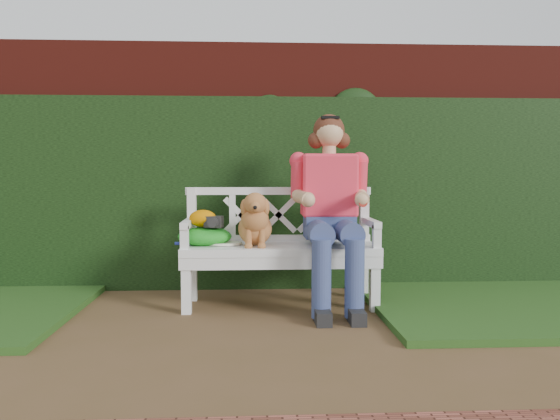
{
  "coord_description": "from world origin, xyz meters",
  "views": [
    {
      "loc": [
        0.19,
        -3.21,
        1.04
      ],
      "look_at": [
        0.41,
        0.99,
        0.75
      ],
      "focal_mm": 35.0,
      "sensor_mm": 36.0,
      "label": 1
    }
  ],
  "objects": [
    {
      "name": "camera_item",
      "position": [
        -0.1,
        0.96,
        0.66
      ],
      "size": [
        0.15,
        0.13,
        0.09
      ],
      "primitive_type": "cube",
      "rotation": [
        0.0,
        0.0,
        -0.23
      ],
      "color": "#272727",
      "rests_on": "green_bag"
    },
    {
      "name": "green_bag",
      "position": [
        -0.18,
        1.0,
        0.55
      ],
      "size": [
        0.5,
        0.45,
        0.14
      ],
      "primitive_type": null,
      "rotation": [
        0.0,
        0.0,
        -0.38
      ],
      "color": "#186724",
      "rests_on": "garden_bench"
    },
    {
      "name": "grass_right",
      "position": [
        2.4,
        0.9,
        0.03
      ],
      "size": [
        2.6,
        2.0,
        0.05
      ],
      "primitive_type": "cube",
      "color": "#16350D",
      "rests_on": "ground"
    },
    {
      "name": "garden_bench",
      "position": [
        0.41,
        0.99,
        0.24
      ],
      "size": [
        1.6,
        0.64,
        0.48
      ],
      "primitive_type": null,
      "rotation": [
        0.0,
        0.0,
        0.03
      ],
      "color": "white",
      "rests_on": "ground"
    },
    {
      "name": "ivy_hedge",
      "position": [
        0.0,
        1.68,
        0.85
      ],
      "size": [
        10.0,
        0.18,
        1.7
      ],
      "primitive_type": "cube",
      "color": "#214117",
      "rests_on": "ground"
    },
    {
      "name": "tennis_racket",
      "position": [
        -0.06,
        1.0,
        0.49
      ],
      "size": [
        0.58,
        0.34,
        0.03
      ],
      "primitive_type": null,
      "rotation": [
        0.0,
        0.0,
        0.23
      ],
      "color": "silver",
      "rests_on": "garden_bench"
    },
    {
      "name": "seated_woman",
      "position": [
        0.79,
        0.97,
        0.76
      ],
      "size": [
        0.78,
        0.95,
        1.51
      ],
      "primitive_type": null,
      "rotation": [
        0.0,
        0.0,
        0.18
      ],
      "color": "#C84D6E",
      "rests_on": "ground"
    },
    {
      "name": "baseball_glove",
      "position": [
        -0.19,
        0.99,
        0.69
      ],
      "size": [
        0.24,
        0.2,
        0.13
      ],
      "primitive_type": "ellipsoid",
      "rotation": [
        0.0,
        0.0,
        0.24
      ],
      "color": "#C97300",
      "rests_on": "green_bag"
    },
    {
      "name": "brick_wall",
      "position": [
        0.0,
        1.9,
        1.1
      ],
      "size": [
        10.0,
        0.3,
        2.2
      ],
      "primitive_type": "cube",
      "color": "#59160F",
      "rests_on": "ground"
    },
    {
      "name": "dog",
      "position": [
        0.21,
        0.93,
        0.69
      ],
      "size": [
        0.28,
        0.38,
        0.42
      ],
      "primitive_type": null,
      "rotation": [
        0.0,
        0.0,
        -0.01
      ],
      "color": "olive",
      "rests_on": "garden_bench"
    },
    {
      "name": "ground",
      "position": [
        0.0,
        0.0,
        0.0
      ],
      "size": [
        60.0,
        60.0,
        0.0
      ],
      "primitive_type": "plane",
      "color": "brown"
    }
  ]
}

